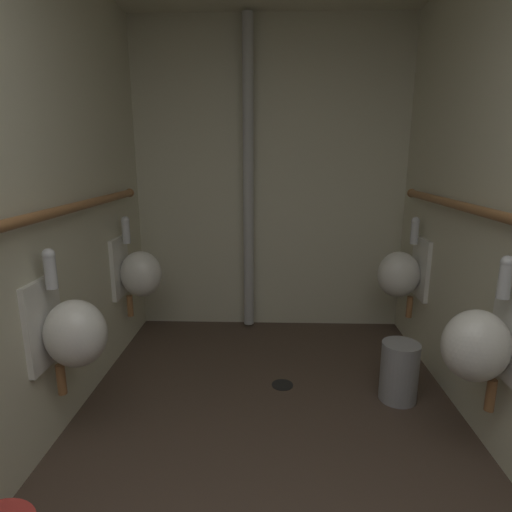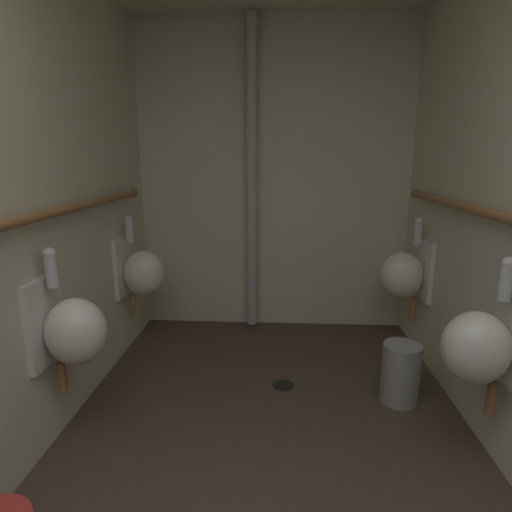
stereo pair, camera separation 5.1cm
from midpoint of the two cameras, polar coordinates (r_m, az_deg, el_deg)
The scene contains 12 objects.
floor at distance 2.37m, azimuth 2.14°, elevation -25.64°, with size 2.35×3.46×0.08m, color #47382D.
wall_left at distance 2.19m, azimuth -29.31°, elevation 6.68°, with size 0.06×3.46×2.52m, color beige.
wall_back at distance 3.54m, azimuth 2.87°, elevation 10.31°, with size 2.35×0.06×2.52m, color beige.
urinal_left_mid at distance 2.27m, azimuth -23.23°, elevation -9.20°, with size 0.32×0.30×0.76m.
urinal_left_far at distance 3.20m, azimuth -14.95°, elevation -2.09°, with size 0.32×0.30×0.76m.
urinal_right_mid at distance 2.19m, azimuth 28.95°, elevation -10.65°, with size 0.32×0.30×0.76m.
urinal_right_far at distance 3.23m, azimuth 20.08°, elevation -2.32°, with size 0.32×0.30×0.76m.
supply_pipe_left at distance 2.15m, azimuth -27.01°, elevation 4.82°, with size 0.06×2.64×0.06m.
supply_pipe_right at distance 2.14m, azimuth 32.05°, elevation 4.20°, with size 0.06×2.70×0.06m.
standpipe_back_wall at distance 3.44m, azimuth -0.16°, elevation 10.23°, with size 0.09×0.09×2.47m, color #B2B2B2.
floor_drain at distance 2.85m, azimuth 4.28°, elevation -17.12°, with size 0.14×0.14×0.01m, color black.
waste_bin at distance 2.76m, azimuth 19.62°, elevation -14.81°, with size 0.22×0.22×0.37m, color gray.
Camera 2 is at (0.05, -0.17, 1.45)m, focal length 29.35 mm.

